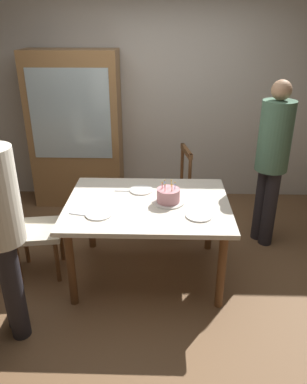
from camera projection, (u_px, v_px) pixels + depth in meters
ground at (148, 272)px, 3.59m from camera, size 6.40×6.40×0.00m
back_wall at (154, 98)px, 4.72m from camera, size 6.40×0.10×2.60m
dining_table at (148, 211)px, 3.31m from camera, size 1.42×1.08×0.75m
birthday_cake at (168, 196)px, 3.24m from camera, size 0.28×0.28×0.20m
plate_near_celebrant at (99, 214)px, 3.06m from camera, size 0.22×0.22×0.01m
plate_far_side at (141, 190)px, 3.49m from camera, size 0.22×0.22×0.01m
plate_near_guest at (199, 216)px, 3.04m from camera, size 0.22×0.22×0.01m
fork_near_celebrant at (79, 215)px, 3.06m from camera, size 0.18×0.06×0.01m
fork_far_side at (124, 191)px, 3.48m from camera, size 0.18×0.02×0.01m
chair_spindle_back at (170, 191)px, 4.17m from camera, size 0.51×0.51×0.95m
chair_upholstered at (26, 223)px, 3.37m from camera, size 0.50×0.50×0.95m
person_guest at (272, 156)px, 3.70m from camera, size 0.32×0.32×1.71m
china_cabinet at (76, 131)px, 4.62m from camera, size 1.10×0.45×1.90m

